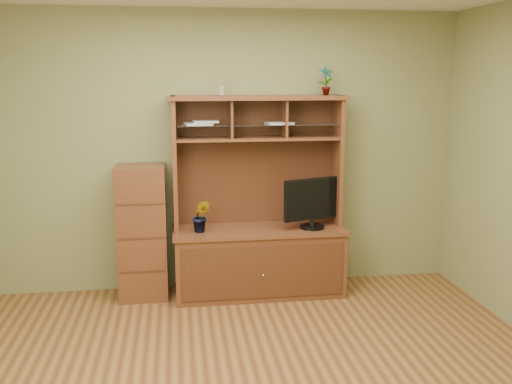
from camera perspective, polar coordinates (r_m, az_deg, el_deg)
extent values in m
cube|color=olive|center=(5.58, -2.62, 4.03)|extent=(4.50, 0.02, 2.70)
cube|color=olive|center=(1.74, 10.45, -13.44)|extent=(4.50, 0.02, 2.70)
cube|color=#4D2516|center=(5.55, 0.30, -7.04)|extent=(1.60, 0.55, 0.62)
cube|color=#381C0F|center=(5.29, 0.74, -8.00)|extent=(1.50, 0.01, 0.50)
sphere|color=silver|center=(5.29, 0.76, -8.37)|extent=(0.02, 0.02, 0.02)
cube|color=#4D2516|center=(5.46, 0.30, -3.80)|extent=(1.64, 0.59, 0.03)
cube|color=#4D2516|center=(5.37, -8.13, 2.81)|extent=(0.04, 0.35, 1.25)
cube|color=#4D2516|center=(5.58, 8.12, 3.15)|extent=(0.04, 0.35, 1.25)
cube|color=#381C0F|center=(5.58, -0.09, 3.26)|extent=(1.52, 0.02, 1.25)
cube|color=#4D2516|center=(5.36, 0.16, 9.42)|extent=(1.66, 0.40, 0.04)
cube|color=#4D2516|center=(5.39, 0.16, 5.38)|extent=(1.52, 0.32, 0.02)
cube|color=#4D2516|center=(5.34, -2.55, 7.32)|extent=(0.02, 0.31, 0.35)
cube|color=#4D2516|center=(5.42, 2.83, 7.37)|extent=(0.02, 0.31, 0.35)
cube|color=silver|center=(5.37, 0.17, 6.75)|extent=(1.50, 0.27, 0.01)
cylinder|color=black|center=(5.49, 5.64, -3.48)|extent=(0.23, 0.23, 0.02)
cylinder|color=black|center=(5.47, 5.65, -2.99)|extent=(0.05, 0.05, 0.07)
cube|color=black|center=(5.42, 5.69, -0.69)|extent=(0.59, 0.25, 0.40)
imported|color=#2C5C1F|center=(5.31, -5.51, -2.43)|extent=(0.19, 0.17, 0.31)
imported|color=#2B5E21|center=(5.49, 7.00, 10.99)|extent=(0.16, 0.12, 0.27)
cylinder|color=silver|center=(5.32, -3.58, 10.08)|extent=(0.05, 0.05, 0.09)
cylinder|color=#A07C50|center=(5.32, -3.59, 11.45)|extent=(0.03, 0.03, 0.16)
cube|color=silver|center=(5.33, -5.82, 6.80)|extent=(0.28, 0.23, 0.02)
cube|color=silver|center=(5.33, -5.07, 7.03)|extent=(0.24, 0.19, 0.02)
cube|color=silver|center=(5.41, 2.32, 6.91)|extent=(0.26, 0.22, 0.02)
cube|color=#4D2516|center=(5.48, -11.29, -3.97)|extent=(0.45, 0.41, 1.27)
cube|color=#381C0F|center=(5.38, -11.28, -7.81)|extent=(0.41, 0.01, 0.02)
cube|color=#381C0F|center=(5.28, -11.41, -4.56)|extent=(0.41, 0.01, 0.01)
cube|color=#381C0F|center=(5.20, -11.55, -1.20)|extent=(0.41, 0.01, 0.01)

